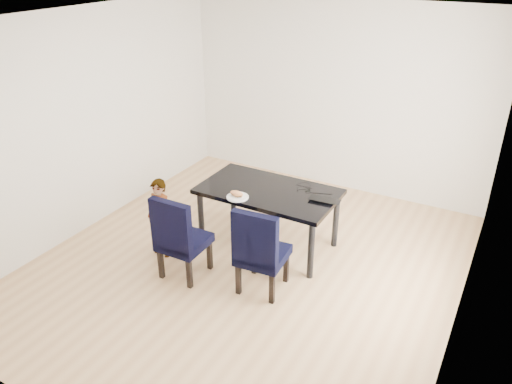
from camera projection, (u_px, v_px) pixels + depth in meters
The scene contains 14 objects.
floor at pixel (248, 265), 5.75m from camera, with size 4.50×5.00×0.01m, color tan.
ceiling at pixel (245, 19), 4.54m from camera, with size 4.50×5.00×0.01m, color white.
wall_back at pixel (335, 98), 7.10m from camera, with size 4.50×0.01×2.70m, color white.
wall_front at pixel (51, 287), 3.19m from camera, with size 4.50×0.01×2.70m, color silver.
wall_left at pixel (88, 122), 6.13m from camera, with size 0.01×5.00×2.70m, color silver.
wall_right at pixel (480, 207), 4.17m from camera, with size 0.01×5.00×2.70m, color beige.
dining_table at pixel (268, 218), 5.97m from camera, with size 1.60×0.90×0.75m, color black.
chair_left at pixel (184, 235), 5.39m from camera, with size 0.48×0.50×0.99m, color black.
chair_right at pixel (263, 248), 5.16m from camera, with size 0.48×0.50×1.00m, color black.
child at pixel (161, 218), 5.75m from camera, with size 0.35×0.23×0.96m, color #F63514.
plate at pixel (238, 197), 5.62m from camera, with size 0.25×0.25×0.01m, color white.
sandwich at pixel (237, 194), 5.61m from camera, with size 0.16×0.08×0.07m, color #CA7E48.
laptop at pixel (326, 198), 5.57m from camera, with size 0.35×0.23×0.03m, color black.
cable_tangle at pixel (304, 190), 5.78m from camera, with size 0.16×0.16×0.01m, color black.
Camera 1 is at (2.40, -4.12, 3.32)m, focal length 35.00 mm.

